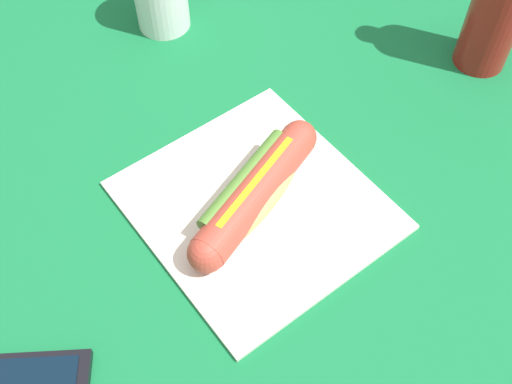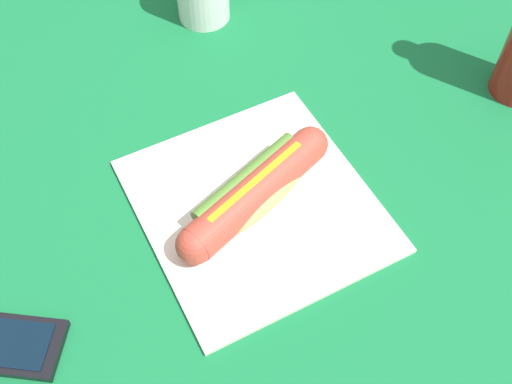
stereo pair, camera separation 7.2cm
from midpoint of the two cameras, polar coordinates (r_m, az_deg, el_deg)
name	(u,v)px [view 2 (the right image)]	position (r m, az deg, el deg)	size (l,w,h in m)	color
dining_table	(263,249)	(0.87, 3.00, -5.48)	(1.16, 0.97, 0.78)	brown
paper_wrapper	(256,205)	(0.74, 2.77, -1.41)	(0.27, 0.28, 0.01)	silver
hot_dog	(255,192)	(0.72, 2.79, -0.18)	(0.19, 0.17, 0.05)	tan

